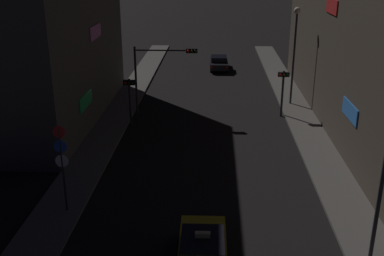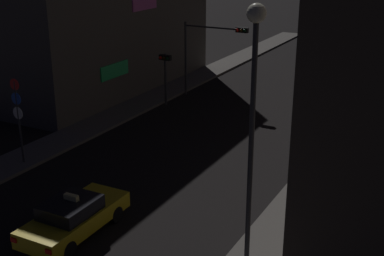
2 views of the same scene
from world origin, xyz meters
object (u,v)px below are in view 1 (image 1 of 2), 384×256
at_px(far_car, 219,62).
at_px(traffic_light_right_kerb, 283,84).
at_px(traffic_light_left_kerb, 130,92).
at_px(taxi, 202,252).
at_px(sign_pole_left, 62,161).
at_px(street_lamp_far_block, 295,39).
at_px(traffic_light_overhead, 160,66).

xyz_separation_m(far_car, traffic_light_right_kerb, (4.49, -14.82, 1.72)).
bearing_deg(traffic_light_right_kerb, traffic_light_left_kerb, -166.05).
relative_size(taxi, traffic_light_right_kerb, 1.32).
relative_size(taxi, far_car, 1.00).
bearing_deg(traffic_light_right_kerb, far_car, 106.87).
relative_size(taxi, sign_pole_left, 1.10).
height_order(traffic_light_right_kerb, street_lamp_far_block, street_lamp_far_block).
height_order(traffic_light_overhead, traffic_light_left_kerb, traffic_light_overhead).
xyz_separation_m(far_car, traffic_light_overhead, (-4.36, -14.78, 2.94)).
bearing_deg(sign_pole_left, traffic_light_left_kerb, 85.43).
relative_size(far_car, traffic_light_left_kerb, 1.34).
height_order(traffic_light_overhead, traffic_light_right_kerb, traffic_light_overhead).
bearing_deg(traffic_light_left_kerb, taxi, -70.69).
xyz_separation_m(taxi, street_lamp_far_block, (6.36, 20.73, 4.49)).
bearing_deg(far_car, traffic_light_right_kerb, -73.13).
bearing_deg(street_lamp_far_block, taxi, -107.05).
bearing_deg(taxi, traffic_light_overhead, 101.26).
distance_m(traffic_light_overhead, street_lamp_far_block, 10.43).
xyz_separation_m(far_car, traffic_light_left_kerb, (-6.14, -17.46, 1.70)).
bearing_deg(sign_pole_left, street_lamp_far_block, 53.37).
xyz_separation_m(taxi, far_car, (0.78, 32.76, -0.00)).
bearing_deg(street_lamp_far_block, sign_pole_left, -126.63).
relative_size(taxi, traffic_light_overhead, 0.89).
bearing_deg(street_lamp_far_block, far_car, 114.90).
bearing_deg(taxi, sign_pole_left, 149.36).
xyz_separation_m(taxi, traffic_light_left_kerb, (-5.36, 15.30, 1.69)).
height_order(traffic_light_overhead, sign_pole_left, traffic_light_overhead).
distance_m(far_car, traffic_light_overhead, 15.68).
xyz_separation_m(traffic_light_overhead, sign_pole_left, (-2.71, -14.26, -1.08)).
height_order(traffic_light_left_kerb, traffic_light_right_kerb, traffic_light_right_kerb).
distance_m(taxi, far_car, 32.76).
relative_size(traffic_light_overhead, street_lamp_far_block, 0.68).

